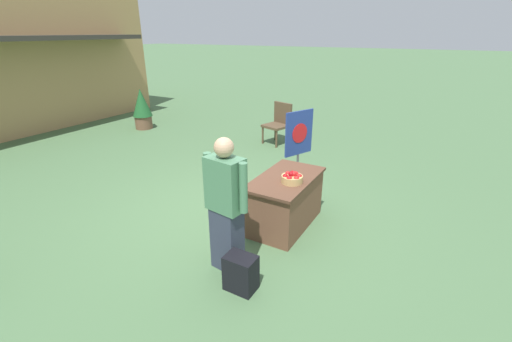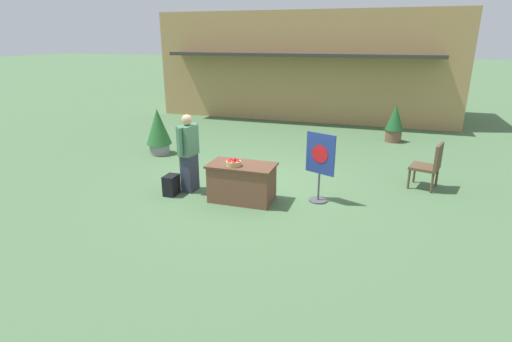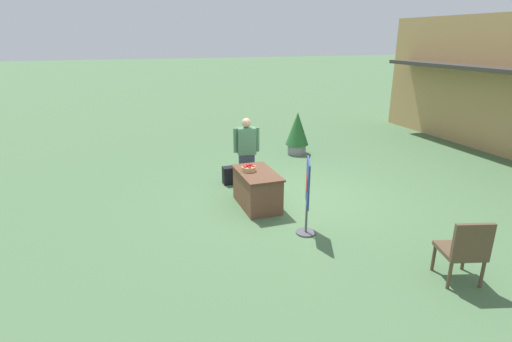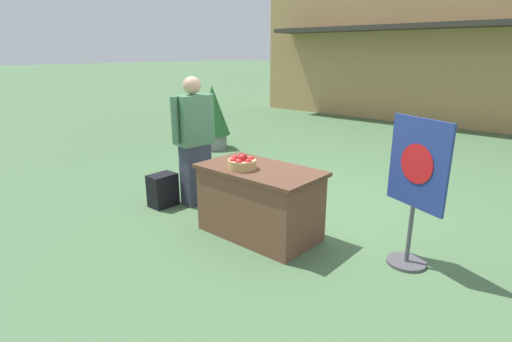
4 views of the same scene
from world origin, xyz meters
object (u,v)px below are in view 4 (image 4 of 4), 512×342
Objects in this scene: apple_basket at (242,163)px; backpack at (163,190)px; person_visitor at (194,141)px; poster_board at (415,186)px; potted_plant_near_right at (213,115)px; display_table at (260,202)px.

apple_basket is 0.69× the size of backpack.
poster_board is (2.68, 0.26, -0.06)m from person_visitor.
person_visitor is at bearing -61.18° from poster_board.
person_visitor reaches higher than potted_plant_near_right.
poster_board is at bearing 16.50° from display_table.
apple_basket is at bearing -38.70° from potted_plant_near_right.
person_visitor reaches higher than poster_board.
person_visitor is 1.29× the size of potted_plant_near_right.
potted_plant_near_right reaches higher than backpack.
display_table is 0.48m from apple_basket.
backpack is at bearing -178.77° from apple_basket.
poster_board is (1.57, 0.58, -0.05)m from apple_basket.
apple_basket reaches higher than display_table.
apple_basket is 4.13m from potted_plant_near_right.
poster_board is at bearing 13.38° from person_visitor.
display_table is at bearing -50.24° from poster_board.
display_table is 3.10× the size of backpack.
display_table is 0.94× the size of poster_board.
poster_board is at bearing 20.18° from apple_basket.
backpack is (-1.37, -0.03, -0.61)m from apple_basket.
apple_basket is (-0.11, -0.15, 0.44)m from display_table.
potted_plant_near_right is (-4.79, 2.01, -0.09)m from poster_board.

